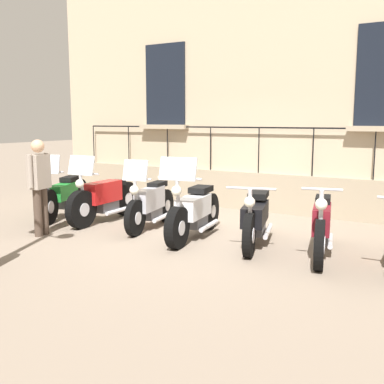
# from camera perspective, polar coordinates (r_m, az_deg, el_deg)

# --- Properties ---
(ground_plane) EXTENTS (60.00, 60.00, 0.00)m
(ground_plane) POSITION_cam_1_polar(r_m,az_deg,el_deg) (8.14, 1.29, -5.24)
(ground_plane) COLOR gray
(building_facade) EXTENTS (0.82, 11.25, 6.10)m
(building_facade) POSITION_cam_1_polar(r_m,az_deg,el_deg) (10.52, 9.26, 13.92)
(building_facade) COLOR tan
(building_facade) RESTS_ON ground_plane
(motorcycle_green) EXTENTS (2.12, 1.02, 1.33)m
(motorcycle_green) POSITION_cam_1_polar(r_m,az_deg,el_deg) (9.88, -15.44, -0.48)
(motorcycle_green) COLOR black
(motorcycle_green) RESTS_ON ground_plane
(motorcycle_red) EXTENTS (2.07, 0.68, 1.34)m
(motorcycle_red) POSITION_cam_1_polar(r_m,az_deg,el_deg) (9.23, -10.75, -0.78)
(motorcycle_red) COLOR black
(motorcycle_red) RESTS_ON ground_plane
(motorcycle_silver) EXTENTS (1.90, 0.59, 1.31)m
(motorcycle_silver) POSITION_cam_1_polar(r_m,az_deg,el_deg) (8.53, -5.12, -1.54)
(motorcycle_silver) COLOR black
(motorcycle_silver) RESTS_ON ground_plane
(motorcycle_white) EXTENTS (2.10, 0.73, 1.42)m
(motorcycle_white) POSITION_cam_1_polar(r_m,az_deg,el_deg) (7.80, 0.26, -2.52)
(motorcycle_white) COLOR black
(motorcycle_white) RESTS_ON ground_plane
(motorcycle_black) EXTENTS (2.00, 0.85, 1.02)m
(motorcycle_black) POSITION_cam_1_polar(r_m,az_deg,el_deg) (7.46, 7.82, -3.28)
(motorcycle_black) COLOR black
(motorcycle_black) RESTS_ON ground_plane
(motorcycle_maroon) EXTENTS (2.00, 0.69, 1.09)m
(motorcycle_maroon) POSITION_cam_1_polar(r_m,az_deg,el_deg) (7.03, 15.64, -4.20)
(motorcycle_maroon) COLOR black
(motorcycle_maroon) RESTS_ON ground_plane
(pedestrian_standing) EXTENTS (0.52, 0.27, 1.65)m
(pedestrian_standing) POSITION_cam_1_polar(r_m,az_deg,el_deg) (8.33, -18.24, 1.18)
(pedestrian_standing) COLOR #47382D
(pedestrian_standing) RESTS_ON ground_plane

